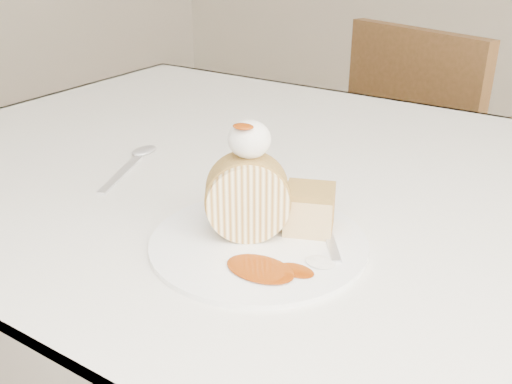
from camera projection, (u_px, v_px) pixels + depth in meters
The scene contains 10 objects.
table at pixel (324, 237), 0.83m from camera, with size 1.40×0.90×0.75m.
chair_far at pixel (427, 163), 1.56m from camera, with size 0.52×0.52×0.85m.
plate at pixel (259, 242), 0.63m from camera, with size 0.24×0.24×0.01m, color white.
roulade_slice at pixel (248, 198), 0.63m from camera, with size 0.09×0.09×0.05m, color #FFECB1.
cake_chunk at pixel (309, 212), 0.64m from camera, with size 0.05×0.05×0.04m, color #A27D3D.
whipped_cream at pixel (249, 139), 0.61m from camera, with size 0.05×0.05×0.04m, color white.
caramel_drizzle at pixel (243, 122), 0.59m from camera, with size 0.02×0.02×0.01m, color #7D2C05.
caramel_pool at pixel (260, 269), 0.58m from camera, with size 0.08×0.05×0.00m, color #7D2C05, non-canonical shape.
fork at pixel (329, 237), 0.63m from camera, with size 0.02×0.14×0.00m, color silver.
spoon at pixel (121, 174), 0.81m from camera, with size 0.03×0.17×0.00m, color silver.
Camera 1 is at (0.31, -0.46, 1.07)m, focal length 40.00 mm.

